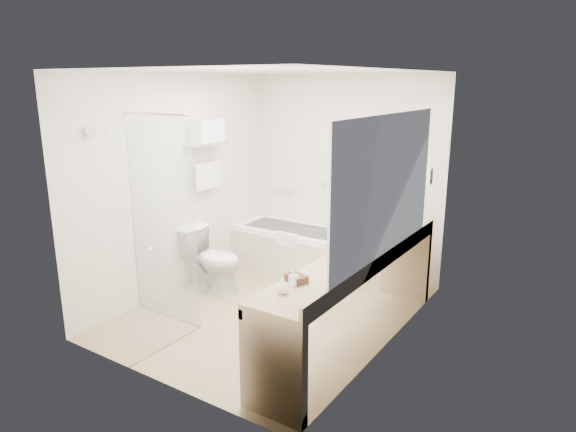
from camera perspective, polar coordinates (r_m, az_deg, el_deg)
The scene contains 25 objects.
floor at distance 5.62m, azimuth -1.71°, elevation -10.57°, with size 3.20×3.20×0.00m, color tan.
ceiling at distance 5.08m, azimuth -1.93°, elevation 15.83°, with size 2.60×3.20×0.10m, color white.
wall_back at distance 6.56m, azimuth 6.27°, elevation 4.54°, with size 2.60×0.10×2.50m, color silver.
wall_front at distance 4.05m, azimuth -14.94°, elevation -2.31°, with size 2.60×0.10×2.50m, color silver.
wall_left at distance 6.04m, azimuth -11.98°, elevation 3.42°, with size 0.10×3.20×2.50m, color silver.
wall_right at distance 4.61m, azimuth 11.54°, elevation -0.06°, with size 0.10×3.20×2.50m, color silver.
bathtub at distance 6.73m, azimuth 0.84°, elevation -3.66°, with size 1.60×0.73×0.59m.
grab_bar_short at distance 7.06m, azimuth -0.82°, elevation 2.87°, with size 0.03×0.03×0.40m, color silver.
grab_bar_long at distance 6.54m, azimuth 5.72°, elevation 4.54°, with size 0.03×0.03×0.60m, color silver.
shower_enclosure at distance 4.99m, azimuth -13.93°, elevation -1.26°, with size 0.96×0.91×2.11m.
towel_shelf at distance 6.12m, azimuth -9.03°, elevation 8.48°, with size 0.24×0.55×0.81m.
vanity_counter at distance 4.77m, azimuth 7.39°, elevation -7.07°, with size 0.55×2.70×0.95m.
sink at distance 5.04m, azimuth 9.78°, elevation -3.78°, with size 0.40×0.52×0.14m, color white.
faucet at distance 4.95m, azimuth 11.37°, elevation -2.85°, with size 0.03×0.03×0.14m, color silver.
mirror at distance 4.41m, azimuth 10.88°, elevation 3.31°, with size 0.02×2.00×1.20m, color silver.
hairdryer_unit at distance 5.55m, azimuth 15.26°, elevation 4.34°, with size 0.08×0.10×0.18m, color silver.
toilet at distance 6.12m, azimuth -8.39°, elevation -4.81°, with size 0.42×0.76×0.74m, color white.
amenity_basket at distance 4.12m, azimuth 0.94°, elevation -6.95°, with size 0.17×0.12×0.06m, color #4F2F1C.
soap_bottle_a at distance 4.06m, azimuth 0.64°, elevation -7.32°, with size 0.06×0.13×0.06m, color silver.
soap_bottle_b at distance 3.91m, azimuth -0.60°, elevation -7.94°, with size 0.09×0.12×0.09m, color silver.
water_bottle_left at distance 5.82m, azimuth 11.81°, elevation -0.29°, with size 0.05×0.05×0.17m.
water_bottle_mid at distance 5.76m, azimuth 13.31°, elevation -0.30°, with size 0.07×0.07×0.21m.
water_bottle_right at distance 5.76m, azimuth 13.53°, elevation -0.42°, with size 0.06×0.06×0.19m.
drinking_glass_near at distance 5.35m, azimuth 10.89°, elevation -1.86°, with size 0.07×0.07×0.10m, color silver.
drinking_glass_far at distance 5.13m, azimuth 7.71°, elevation -2.52°, with size 0.06×0.06×0.08m, color silver.
Camera 1 is at (2.93, -4.15, 2.41)m, focal length 32.00 mm.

